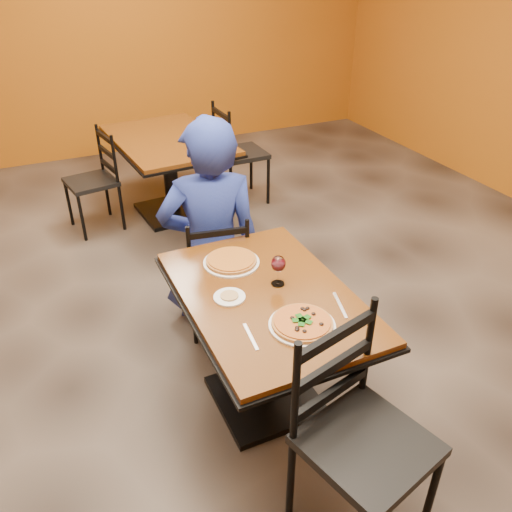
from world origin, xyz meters
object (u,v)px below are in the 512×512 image
table_main (266,323)px  chair_main_far (215,270)px  table_second (169,157)px  chair_second_left (91,182)px  side_plate (229,297)px  plate_far (231,262)px  chair_main_near (367,446)px  chair_second_right (241,154)px  wine_glass (278,269)px  pizza_main (302,322)px  diner (210,223)px  pizza_far (231,260)px  plate_main (302,325)px

table_main → chair_main_far: 0.79m
table_second → chair_second_left: chair_second_left is taller
side_plate → plate_far: bearing=66.0°
table_main → chair_main_far: chair_main_far is taller
table_second → chair_main_near: chair_main_near is taller
chair_main_near → chair_second_right: (0.90, 3.40, -0.03)m
chair_second_right → wine_glass: chair_second_right is taller
chair_second_left → wine_glass: (0.58, -2.51, 0.40)m
table_main → pizza_main: 0.37m
side_plate → diner: bearing=76.0°
pizza_far → wine_glass: wine_glass is taller
pizza_main → chair_second_left: bearing=100.4°
chair_main_far → diner: diner is taller
plate_far → chair_second_left: bearing=101.1°
chair_main_far → plate_main: (0.03, -1.08, 0.32)m
table_main → diner: (0.03, 0.91, 0.15)m
chair_second_left → chair_main_far: bearing=5.6°
chair_main_far → side_plate: bearing=85.8°
chair_main_far → plate_far: (-0.06, -0.44, 0.32)m
table_main → plate_main: size_ratio=3.97×
plate_far → side_plate: 0.32m
plate_main → plate_far: bearing=97.9°
table_main → chair_main_far: (0.00, 0.78, -0.12)m
table_main → chair_second_right: bearing=69.5°
chair_main_near → diner: 1.76m
table_second → chair_main_near: size_ratio=1.38×
chair_second_right → pizza_main: 3.02m
chair_second_right → pizza_far: 2.46m
pizza_main → pizza_far: 0.65m
table_second → plate_main: 2.87m
chair_main_far → chair_main_near: bearing=101.8°
chair_second_right → chair_main_far: bearing=151.0°
chair_second_left → pizza_far: bearing=1.2°
plate_main → plate_far: (-0.09, 0.64, 0.00)m
chair_main_near → plate_main: bearing=76.7°
diner → pizza_main: diner is taller
chair_second_right → plate_main: size_ratio=3.15×
plate_far → side_plate: size_ratio=1.94×
plate_far → wine_glass: (0.14, -0.29, 0.08)m
pizza_far → side_plate: pizza_far is taller
pizza_far → plate_main: bearing=-82.1°
diner → table_main: bearing=101.5°
chair_second_right → side_plate: 2.78m
table_second → pizza_main: (-0.20, -2.86, 0.21)m
table_main → side_plate: 0.27m
pizza_main → side_plate: 0.41m
chair_main_near → plate_main: size_ratio=3.35×
diner → table_second: bearing=-83.4°
chair_second_left → side_plate: chair_second_left is taller
chair_second_left → wine_glass: size_ratio=4.93×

